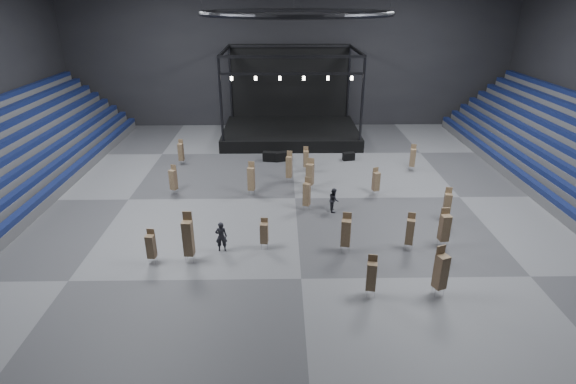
{
  "coord_description": "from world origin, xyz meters",
  "views": [
    {
      "loc": [
        -1.06,
        -30.78,
        14.01
      ],
      "look_at": [
        -0.57,
        -2.0,
        1.4
      ],
      "focal_mm": 28.0,
      "sensor_mm": 36.0,
      "label": 1
    }
  ],
  "objects_px": {
    "chair_stack_0": "(376,181)",
    "chair_stack_15": "(371,275)",
    "flight_case_right": "(349,156)",
    "chair_stack_11": "(188,237)",
    "chair_stack_10": "(173,179)",
    "chair_stack_14": "(181,152)",
    "chair_stack_1": "(445,227)",
    "chair_stack_7": "(447,205)",
    "chair_stack_3": "(306,158)",
    "chair_stack_9": "(289,166)",
    "stage": "(290,123)",
    "chair_stack_2": "(264,233)",
    "chair_stack_6": "(151,246)",
    "flight_case_left": "(270,156)",
    "chair_stack_12": "(310,174)",
    "chair_stack_16": "(307,194)",
    "man_center": "(221,237)",
    "flight_case_mid": "(281,156)",
    "chair_stack_8": "(441,271)",
    "chair_stack_13": "(251,178)",
    "chair_stack_4": "(410,231)",
    "chair_stack_5": "(413,157)"
  },
  "relations": [
    {
      "from": "stage",
      "to": "man_center",
      "type": "xyz_separation_m",
      "value": [
        -4.62,
        -23.71,
        -0.5
      ]
    },
    {
      "from": "chair_stack_1",
      "to": "chair_stack_6",
      "type": "bearing_deg",
      "value": 179.47
    },
    {
      "from": "chair_stack_4",
      "to": "chair_stack_11",
      "type": "height_order",
      "value": "chair_stack_11"
    },
    {
      "from": "chair_stack_3",
      "to": "chair_stack_13",
      "type": "relative_size",
      "value": 0.81
    },
    {
      "from": "chair_stack_10",
      "to": "chair_stack_11",
      "type": "distance_m",
      "value": 10.1
    },
    {
      "from": "chair_stack_6",
      "to": "man_center",
      "type": "distance_m",
      "value": 4.0
    },
    {
      "from": "flight_case_right",
      "to": "chair_stack_14",
      "type": "distance_m",
      "value": 15.31
    },
    {
      "from": "chair_stack_2",
      "to": "chair_stack_8",
      "type": "height_order",
      "value": "chair_stack_8"
    },
    {
      "from": "flight_case_left",
      "to": "chair_stack_0",
      "type": "height_order",
      "value": "chair_stack_0"
    },
    {
      "from": "chair_stack_1",
      "to": "chair_stack_10",
      "type": "bearing_deg",
      "value": 149.71
    },
    {
      "from": "chair_stack_0",
      "to": "chair_stack_15",
      "type": "height_order",
      "value": "chair_stack_15"
    },
    {
      "from": "chair_stack_4",
      "to": "chair_stack_14",
      "type": "xyz_separation_m",
      "value": [
        -16.61,
        15.17,
        -0.04
      ]
    },
    {
      "from": "chair_stack_10",
      "to": "chair_stack_2",
      "type": "bearing_deg",
      "value": -26.33
    },
    {
      "from": "flight_case_mid",
      "to": "chair_stack_12",
      "type": "relative_size",
      "value": 0.49
    },
    {
      "from": "flight_case_left",
      "to": "chair_stack_16",
      "type": "bearing_deg",
      "value": -74.93
    },
    {
      "from": "chair_stack_3",
      "to": "chair_stack_11",
      "type": "height_order",
      "value": "chair_stack_11"
    },
    {
      "from": "chair_stack_2",
      "to": "chair_stack_16",
      "type": "relative_size",
      "value": 0.8
    },
    {
      "from": "chair_stack_2",
      "to": "chair_stack_4",
      "type": "height_order",
      "value": "chair_stack_4"
    },
    {
      "from": "chair_stack_8",
      "to": "chair_stack_14",
      "type": "bearing_deg",
      "value": 108.01
    },
    {
      "from": "stage",
      "to": "flight_case_right",
      "type": "relative_size",
      "value": 12.96
    },
    {
      "from": "chair_stack_2",
      "to": "flight_case_mid",
      "type": "bearing_deg",
      "value": 92.26
    },
    {
      "from": "chair_stack_6",
      "to": "flight_case_mid",
      "type": "bearing_deg",
      "value": 73.71
    },
    {
      "from": "chair_stack_3",
      "to": "chair_stack_8",
      "type": "distance_m",
      "value": 18.77
    },
    {
      "from": "chair_stack_7",
      "to": "chair_stack_9",
      "type": "xyz_separation_m",
      "value": [
        -10.39,
        7.33,
        0.06
      ]
    },
    {
      "from": "chair_stack_2",
      "to": "chair_stack_3",
      "type": "relative_size",
      "value": 0.91
    },
    {
      "from": "flight_case_left",
      "to": "chair_stack_4",
      "type": "distance_m",
      "value": 18.07
    },
    {
      "from": "chair_stack_1",
      "to": "chair_stack_9",
      "type": "height_order",
      "value": "chair_stack_9"
    },
    {
      "from": "chair_stack_1",
      "to": "chair_stack_5",
      "type": "height_order",
      "value": "chair_stack_1"
    },
    {
      "from": "chair_stack_6",
      "to": "chair_stack_8",
      "type": "height_order",
      "value": "chair_stack_8"
    },
    {
      "from": "chair_stack_2",
      "to": "chair_stack_15",
      "type": "distance_m",
      "value": 7.31
    },
    {
      "from": "chair_stack_9",
      "to": "chair_stack_11",
      "type": "distance_m",
      "value": 13.36
    },
    {
      "from": "flight_case_left",
      "to": "chair_stack_7",
      "type": "xyz_separation_m",
      "value": [
        12.05,
        -12.35,
        0.83
      ]
    },
    {
      "from": "stage",
      "to": "chair_stack_2",
      "type": "distance_m",
      "value": 23.53
    },
    {
      "from": "flight_case_left",
      "to": "chair_stack_12",
      "type": "xyz_separation_m",
      "value": [
        3.25,
        -6.72,
        0.9
      ]
    },
    {
      "from": "chair_stack_10",
      "to": "chair_stack_14",
      "type": "relative_size",
      "value": 1.01
    },
    {
      "from": "flight_case_left",
      "to": "chair_stack_9",
      "type": "relative_size",
      "value": 0.5
    },
    {
      "from": "stage",
      "to": "chair_stack_15",
      "type": "distance_m",
      "value": 28.43
    },
    {
      "from": "chair_stack_12",
      "to": "chair_stack_16",
      "type": "xyz_separation_m",
      "value": [
        -0.45,
        -3.66,
        -0.08
      ]
    },
    {
      "from": "flight_case_right",
      "to": "chair_stack_11",
      "type": "height_order",
      "value": "chair_stack_11"
    },
    {
      "from": "flight_case_right",
      "to": "chair_stack_6",
      "type": "distance_m",
      "value": 22.01
    },
    {
      "from": "chair_stack_8",
      "to": "man_center",
      "type": "xyz_separation_m",
      "value": [
        -11.52,
        4.52,
        -0.48
      ]
    },
    {
      "from": "chair_stack_1",
      "to": "chair_stack_7",
      "type": "distance_m",
      "value": 3.49
    },
    {
      "from": "man_center",
      "to": "flight_case_mid",
      "type": "bearing_deg",
      "value": -107.66
    },
    {
      "from": "chair_stack_9",
      "to": "chair_stack_14",
      "type": "height_order",
      "value": "chair_stack_9"
    },
    {
      "from": "chair_stack_9",
      "to": "chair_stack_16",
      "type": "xyz_separation_m",
      "value": [
        1.14,
        -5.36,
        -0.06
      ]
    },
    {
      "from": "chair_stack_5",
      "to": "chair_stack_9",
      "type": "xyz_separation_m",
      "value": [
        -10.75,
        -2.4,
        0.11
      ]
    },
    {
      "from": "flight_case_left",
      "to": "chair_stack_6",
      "type": "bearing_deg",
      "value": -110.37
    },
    {
      "from": "chair_stack_6",
      "to": "chair_stack_16",
      "type": "xyz_separation_m",
      "value": [
        9.15,
        6.76,
        0.15
      ]
    },
    {
      "from": "chair_stack_7",
      "to": "chair_stack_8",
      "type": "relative_size",
      "value": 0.89
    },
    {
      "from": "chair_stack_1",
      "to": "chair_stack_12",
      "type": "height_order",
      "value": "chair_stack_12"
    }
  ]
}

